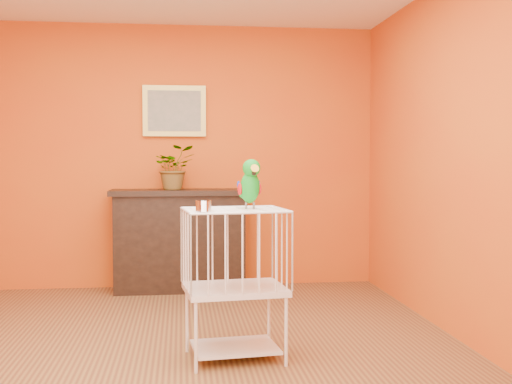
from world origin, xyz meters
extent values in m
plane|color=brown|center=(0.00, 0.00, 0.00)|extent=(4.50, 4.50, 0.00)
plane|color=#C55612|center=(0.00, 2.25, 1.30)|extent=(4.00, 0.00, 4.00)
plane|color=#C55612|center=(0.00, -2.25, 1.30)|extent=(4.00, 0.00, 4.00)
plane|color=#C55612|center=(2.00, 0.00, 1.30)|extent=(0.00, 4.50, 4.50)
cube|color=black|center=(0.05, 2.02, 0.46)|extent=(1.24, 0.41, 0.93)
cube|color=black|center=(0.05, 2.02, 0.95)|extent=(1.32, 0.47, 0.05)
cube|color=black|center=(0.05, 1.84, 0.46)|extent=(0.87, 0.02, 0.46)
cube|color=brown|center=(-0.21, 1.97, 0.36)|extent=(0.05, 0.19, 0.29)
cube|color=#44552A|center=(-0.13, 1.97, 0.36)|extent=(0.05, 0.19, 0.29)
cube|color=brown|center=(-0.04, 1.97, 0.36)|extent=(0.05, 0.19, 0.29)
cube|color=#44552A|center=(0.07, 1.97, 0.36)|extent=(0.05, 0.19, 0.29)
cube|color=brown|center=(0.17, 1.97, 0.36)|extent=(0.05, 0.19, 0.29)
imported|color=#26722D|center=(0.00, 2.05, 1.15)|extent=(0.46, 0.50, 0.33)
cube|color=gold|center=(0.00, 2.22, 1.75)|extent=(0.62, 0.03, 0.50)
cube|color=gray|center=(0.00, 2.21, 1.75)|extent=(0.52, 0.01, 0.40)
cube|color=silver|center=(0.40, -0.17, 0.08)|extent=(0.57, 0.46, 0.02)
cube|color=silver|center=(0.40, -0.17, 0.45)|extent=(0.67, 0.55, 0.04)
cube|color=silver|center=(0.40, -0.17, 0.96)|extent=(0.67, 0.55, 0.01)
cylinder|color=silver|center=(0.14, -0.41, 0.22)|extent=(0.02, 0.02, 0.43)
cylinder|color=silver|center=(0.70, -0.35, 0.22)|extent=(0.02, 0.02, 0.43)
cylinder|color=silver|center=(0.09, 0.01, 0.22)|extent=(0.02, 0.02, 0.43)
cylinder|color=silver|center=(0.65, 0.08, 0.22)|extent=(0.02, 0.02, 0.43)
cylinder|color=silver|center=(0.19, -0.37, 1.00)|extent=(0.09, 0.09, 0.07)
cylinder|color=#59544C|center=(0.47, -0.18, 0.98)|extent=(0.01, 0.01, 0.05)
cylinder|color=#59544C|center=(0.52, -0.17, 0.98)|extent=(0.01, 0.01, 0.05)
ellipsoid|color=#109020|center=(0.49, -0.18, 1.10)|extent=(0.15, 0.19, 0.23)
ellipsoid|color=#109020|center=(0.50, -0.21, 1.22)|extent=(0.13, 0.13, 0.11)
cone|color=orange|center=(0.51, -0.26, 1.21)|extent=(0.06, 0.08, 0.07)
cone|color=black|center=(0.50, -0.25, 1.19)|extent=(0.03, 0.03, 0.03)
sphere|color=black|center=(0.46, -0.24, 1.23)|extent=(0.02, 0.02, 0.02)
sphere|color=black|center=(0.54, -0.22, 1.23)|extent=(0.02, 0.02, 0.02)
ellipsoid|color=#A50C0C|center=(0.43, -0.18, 1.09)|extent=(0.04, 0.07, 0.08)
ellipsoid|color=navy|center=(0.55, -0.16, 1.09)|extent=(0.04, 0.07, 0.08)
cone|color=#109020|center=(0.48, -0.10, 1.02)|extent=(0.10, 0.17, 0.12)
camera|label=1|loc=(0.06, -4.19, 1.28)|focal=45.00mm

